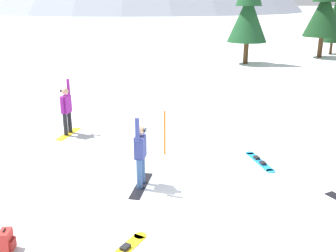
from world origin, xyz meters
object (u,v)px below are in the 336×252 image
at_px(snowboarder_midground, 140,154).
at_px(pine_tree_slender, 334,24).
at_px(backpack_red, 6,241).
at_px(loose_snowboard_near_left, 260,161).
at_px(trail_marker_pole, 165,133).
at_px(pine_tree_short, 248,8).
at_px(snowboarder_background, 66,109).
at_px(pine_tree_twin, 325,4).

xyz_separation_m(snowboarder_midground, pine_tree_slender, (16.27, 26.53, 1.72)).
bearing_deg(backpack_red, loose_snowboard_near_left, 35.38).
height_order(backpack_red, trail_marker_pole, trail_marker_pole).
distance_m(snowboarder_midground, loose_snowboard_near_left, 3.92).
distance_m(pine_tree_short, pine_tree_slender, 10.76).
bearing_deg(snowboarder_background, backpack_red, -87.23).
distance_m(snowboarder_midground, backpack_red, 3.76).
distance_m(trail_marker_pole, pine_tree_slender, 28.95).
bearing_deg(snowboarder_midground, backpack_red, -132.22).
bearing_deg(pine_tree_short, pine_tree_slender, 31.85).
bearing_deg(snowboarder_midground, pine_tree_slender, 58.48).
bearing_deg(backpack_red, snowboarder_midground, 47.78).
xyz_separation_m(snowboarder_midground, backpack_red, (-2.48, -2.74, -0.69)).
relative_size(snowboarder_background, backpack_red, 4.22).
bearing_deg(snowboarder_midground, trail_marker_pole, 73.52).
bearing_deg(snowboarder_midground, pine_tree_twin, 59.42).
height_order(snowboarder_background, pine_tree_short, pine_tree_short).
xyz_separation_m(loose_snowboard_near_left, pine_tree_short, (3.71, 19.38, 4.08)).
relative_size(snowboarder_background, trail_marker_pole, 1.40).
xyz_separation_m(backpack_red, pine_tree_twin, (16.81, 26.97, 4.16)).
height_order(backpack_red, pine_tree_slender, pine_tree_slender).
relative_size(backpack_red, pine_tree_twin, 0.06).
xyz_separation_m(pine_tree_twin, pine_tree_short, (-7.11, -3.33, -0.27)).
height_order(snowboarder_midground, pine_tree_short, pine_tree_short).
bearing_deg(backpack_red, snowboarder_background, 92.77).
xyz_separation_m(snowboarder_background, loose_snowboard_near_left, (6.33, -2.74, -0.92)).
relative_size(trail_marker_pole, pine_tree_twin, 0.18).
relative_size(snowboarder_midground, backpack_red, 4.10).
relative_size(snowboarder_midground, pine_tree_twin, 0.24).
xyz_separation_m(snowboarder_background, pine_tree_short, (10.04, 16.64, 3.17)).
bearing_deg(pine_tree_slender, pine_tree_short, -148.15).
bearing_deg(trail_marker_pole, pine_tree_twin, 58.17).
bearing_deg(snowboarder_background, loose_snowboard_near_left, -23.43).
xyz_separation_m(trail_marker_pole, pine_tree_slender, (15.61, 24.31, 1.92)).
distance_m(snowboarder_background, backpack_red, 7.05).
bearing_deg(snowboarder_midground, loose_snowboard_near_left, 23.40).
relative_size(loose_snowboard_near_left, backpack_red, 3.60).
relative_size(loose_snowboard_near_left, pine_tree_twin, 0.21).
xyz_separation_m(loose_snowboard_near_left, trail_marker_pole, (-2.85, 0.70, 0.69)).
distance_m(loose_snowboard_near_left, trail_marker_pole, 3.02).
distance_m(snowboarder_midground, pine_tree_slender, 31.17).
height_order(loose_snowboard_near_left, pine_tree_twin, pine_tree_twin).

